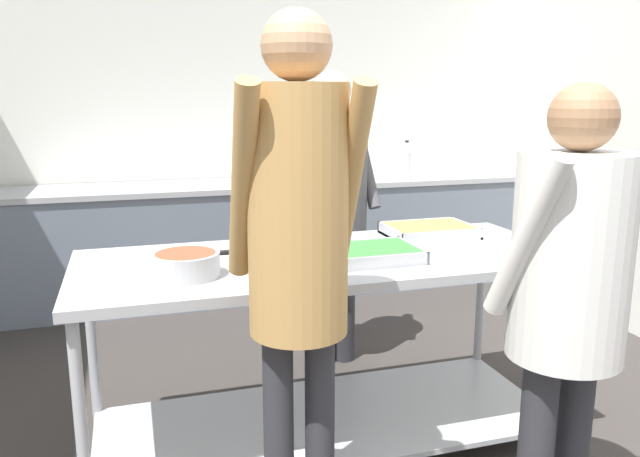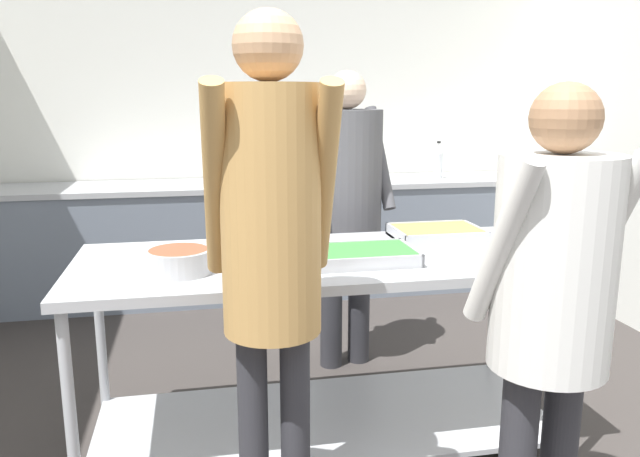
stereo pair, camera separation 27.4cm
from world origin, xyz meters
TOP-DOWN VIEW (x-y plane):
  - wall_rear at (0.00, 4.00)m, footprint 4.65×0.06m
  - back_counter at (-0.00, 3.63)m, footprint 4.49×0.65m
  - serving_counter at (-0.11, 1.35)m, footprint 2.10×0.85m
  - sauce_pan at (-0.71, 1.21)m, footprint 0.40×0.26m
  - plate_stack at (-0.36, 1.58)m, footprint 0.24×0.24m
  - serving_tray_vegetables at (0.02, 1.23)m, footprint 0.45×0.30m
  - serving_tray_roast at (0.49, 1.57)m, footprint 0.42×0.31m
  - guest_serving_left at (0.43, 0.48)m, footprint 0.50×0.37m
  - guest_serving_right at (-0.41, 0.69)m, footprint 0.41×0.35m
  - cook_behind_counter at (0.19, 2.20)m, footprint 0.55×0.41m
  - water_bottle at (1.29, 3.56)m, footprint 0.07×0.07m

SIDE VIEW (x-z plane):
  - back_counter at x=0.00m, z-range 0.00..0.90m
  - serving_counter at x=-0.11m, z-range 0.16..1.05m
  - plate_stack at x=-0.36m, z-range 0.89..0.93m
  - serving_tray_roast at x=0.49m, z-range 0.89..0.94m
  - serving_tray_vegetables at x=0.02m, z-range 0.89..0.94m
  - sauce_pan at x=-0.71m, z-range 0.90..0.99m
  - guest_serving_left at x=0.43m, z-range 0.18..1.79m
  - water_bottle at x=1.29m, z-range 0.89..1.19m
  - cook_behind_counter at x=0.19m, z-range 0.19..1.89m
  - guest_serving_right at x=-0.41m, z-range 0.24..2.05m
  - wall_rear at x=0.00m, z-range 0.00..2.65m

